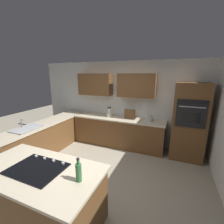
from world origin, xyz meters
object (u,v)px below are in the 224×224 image
at_px(wall_oven, 189,122).
at_px(sink_unit, 27,128).
at_px(second_bottle, 79,172).
at_px(kettle, 149,119).
at_px(spice_rack, 130,114).
at_px(blender, 109,113).
at_px(cooktop, 37,168).

xyz_separation_m(wall_oven, sink_unit, (3.68, 1.76, -0.09)).
bearing_deg(second_bottle, kettle, -98.05).
bearing_deg(spice_rack, kettle, 173.92).
bearing_deg(second_bottle, spice_rack, -86.26).
bearing_deg(blender, sink_unit, 51.19).
distance_m(spice_rack, second_bottle, 2.95).
bearing_deg(wall_oven, second_bottle, 63.81).
relative_size(wall_oven, blender, 6.52).
bearing_deg(second_bottle, blender, -73.70).
distance_m(sink_unit, blender, 2.28).
xyz_separation_m(wall_oven, blender, (2.25, -0.02, 0.02)).
xyz_separation_m(blender, second_bottle, (-0.84, 2.88, -0.00)).
distance_m(sink_unit, second_bottle, 2.53).
bearing_deg(blender, kettle, 180.00).
bearing_deg(cooktop, second_bottle, -178.79).
xyz_separation_m(wall_oven, spice_rack, (1.60, -0.08, 0.03)).
height_order(sink_unit, kettle, sink_unit).
relative_size(blender, kettle, 1.75).
bearing_deg(second_bottle, cooktop, 1.21).
relative_size(spice_rack, kettle, 1.76).
distance_m(wall_oven, blender, 2.25).
relative_size(sink_unit, spice_rack, 2.26).
relative_size(cooktop, kettle, 4.31).
bearing_deg(sink_unit, blender, -128.81).
xyz_separation_m(sink_unit, cooktop, (-1.58, 1.12, -0.01)).
bearing_deg(wall_oven, blender, -0.51).
bearing_deg(spice_rack, blender, 5.62).
xyz_separation_m(cooktop, blender, (0.15, -2.90, 0.12)).
xyz_separation_m(blender, spice_rack, (-0.65, -0.06, 0.00)).
bearing_deg(spice_rack, sink_unit, 41.52).
relative_size(kettle, second_bottle, 0.56).
bearing_deg(wall_oven, cooktop, 53.82).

